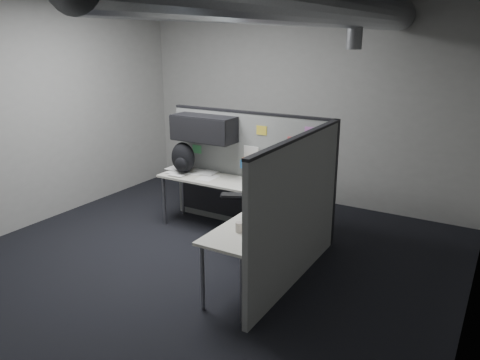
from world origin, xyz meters
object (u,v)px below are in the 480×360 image
Objects in this scene: monitor at (297,173)px; phone at (256,220)px; backpack at (183,158)px; keyboard at (241,196)px; desk at (243,200)px.

phone is (0.04, -1.10, -0.22)m from monitor.
keyboard is at bearing -27.17° from backpack.
keyboard is at bearing -137.19° from monitor.
monitor is at bearing 62.92° from keyboard.
desk is 3.71× the size of monitor.
monitor is 1.74m from backpack.
desk is 5.27× the size of backpack.
desk is 1.06m from phone.
monitor is 1.13m from phone.
monitor is 1.22× the size of keyboard.
monitor reaches higher than phone.
monitor is at bearing 96.31° from phone.
backpack is at bearing 152.55° from phone.
backpack is (-1.77, 1.10, 0.18)m from phone.
desk is at bearing 132.44° from keyboard.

